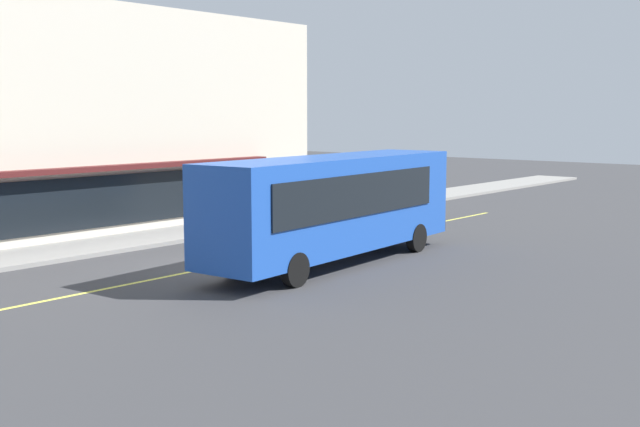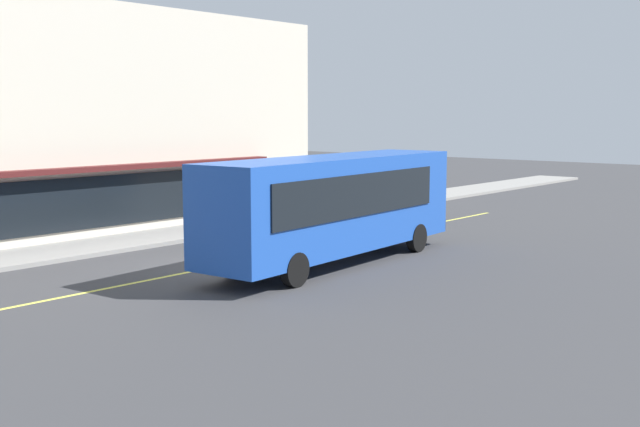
% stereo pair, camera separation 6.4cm
% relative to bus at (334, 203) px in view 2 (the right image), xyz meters
% --- Properties ---
extents(ground, '(120.00, 120.00, 0.00)m').
position_rel_bus_xyz_m(ground, '(-2.97, 2.49, -1.99)').
color(ground, '#38383A').
extents(sidewalk, '(80.00, 3.05, 0.15)m').
position_rel_bus_xyz_m(sidewalk, '(-2.97, 8.42, -1.91)').
color(sidewalk, gray).
rests_on(sidewalk, ground).
extents(lane_centre_stripe, '(36.00, 0.16, 0.01)m').
position_rel_bus_xyz_m(lane_centre_stripe, '(-2.97, 2.49, -1.98)').
color(lane_centre_stripe, '#D8D14C').
rests_on(lane_centre_stripe, ground).
extents(storefront_building, '(23.80, 12.50, 9.20)m').
position_rel_bus_xyz_m(storefront_building, '(-1.89, 15.88, 2.61)').
color(storefront_building, beige).
rests_on(storefront_building, ground).
extents(bus, '(11.28, 3.31, 3.50)m').
position_rel_bus_xyz_m(bus, '(0.00, 0.00, 0.00)').
color(bus, '#1E4CAD').
rests_on(bus, ground).
extents(car_navy, '(4.33, 1.92, 1.52)m').
position_rel_bus_xyz_m(car_navy, '(9.90, 5.82, -1.24)').
color(car_navy, navy).
rests_on(car_navy, ground).
extents(pedestrian_mid_block, '(0.34, 0.34, 1.70)m').
position_rel_bus_xyz_m(pedestrian_mid_block, '(3.62, 8.45, -0.81)').
color(pedestrian_mid_block, black).
rests_on(pedestrian_mid_block, sidewalk).
extents(pedestrian_by_curb, '(0.34, 0.34, 1.76)m').
position_rel_bus_xyz_m(pedestrian_by_curb, '(7.00, 8.72, -0.78)').
color(pedestrian_by_curb, black).
rests_on(pedestrian_by_curb, sidewalk).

